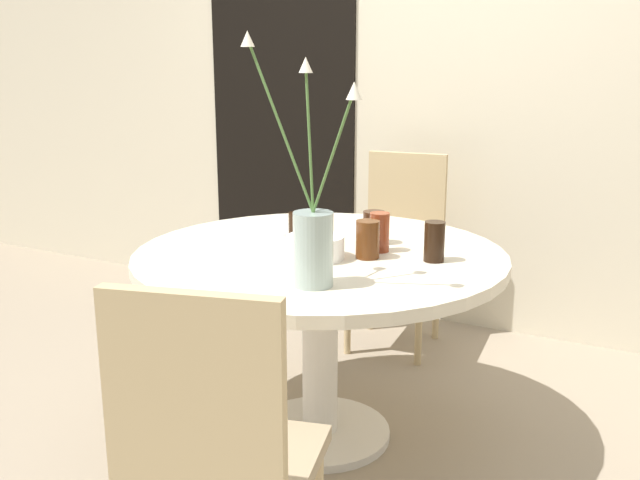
{
  "coord_description": "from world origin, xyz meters",
  "views": [
    {
      "loc": [
        1.11,
        -2.09,
        1.34
      ],
      "look_at": [
        0.0,
        0.0,
        0.74
      ],
      "focal_mm": 40.0,
      "sensor_mm": 36.0,
      "label": 1
    }
  ],
  "objects_px": {
    "flower_vase": "(312,235)",
    "drink_glass_2": "(434,242)",
    "side_plate": "(292,229)",
    "drink_glass_3": "(380,232)",
    "drink_glass_1": "(374,227)",
    "drink_glass_4": "(368,239)",
    "chair_right_flank": "(215,451)",
    "chair_far_back": "(400,238)",
    "drink_glass_0": "(298,230)",
    "birthday_cake": "(316,247)"
  },
  "relations": [
    {
      "from": "flower_vase",
      "to": "drink_glass_2",
      "type": "relative_size",
      "value": 5.45
    },
    {
      "from": "side_plate",
      "to": "drink_glass_3",
      "type": "distance_m",
      "value": 0.44
    },
    {
      "from": "drink_glass_1",
      "to": "drink_glass_4",
      "type": "relative_size",
      "value": 0.93
    },
    {
      "from": "side_plate",
      "to": "flower_vase",
      "type": "bearing_deg",
      "value": -54.9
    },
    {
      "from": "chair_right_flank",
      "to": "drink_glass_1",
      "type": "height_order",
      "value": "chair_right_flank"
    },
    {
      "from": "chair_right_flank",
      "to": "side_plate",
      "type": "bearing_deg",
      "value": -82.26
    },
    {
      "from": "flower_vase",
      "to": "drink_glass_3",
      "type": "height_order",
      "value": "flower_vase"
    },
    {
      "from": "chair_right_flank",
      "to": "drink_glass_1",
      "type": "bearing_deg",
      "value": -98.06
    },
    {
      "from": "chair_far_back",
      "to": "drink_glass_3",
      "type": "bearing_deg",
      "value": -78.46
    },
    {
      "from": "drink_glass_1",
      "to": "drink_glass_3",
      "type": "bearing_deg",
      "value": -56.22
    },
    {
      "from": "drink_glass_0",
      "to": "drink_glass_3",
      "type": "bearing_deg",
      "value": 18.93
    },
    {
      "from": "chair_far_back",
      "to": "side_plate",
      "type": "height_order",
      "value": "chair_far_back"
    },
    {
      "from": "chair_far_back",
      "to": "drink_glass_4",
      "type": "relative_size",
      "value": 7.21
    },
    {
      "from": "drink_glass_0",
      "to": "drink_glass_4",
      "type": "relative_size",
      "value": 1.0
    },
    {
      "from": "drink_glass_1",
      "to": "drink_glass_3",
      "type": "xyz_separation_m",
      "value": [
        0.06,
        -0.09,
        0.01
      ]
    },
    {
      "from": "birthday_cake",
      "to": "drink_glass_4",
      "type": "height_order",
      "value": "drink_glass_4"
    },
    {
      "from": "chair_right_flank",
      "to": "flower_vase",
      "type": "height_order",
      "value": "flower_vase"
    },
    {
      "from": "drink_glass_4",
      "to": "chair_far_back",
      "type": "bearing_deg",
      "value": 105.66
    },
    {
      "from": "drink_glass_1",
      "to": "side_plate",
      "type": "bearing_deg",
      "value": 175.01
    },
    {
      "from": "flower_vase",
      "to": "drink_glass_1",
      "type": "height_order",
      "value": "flower_vase"
    },
    {
      "from": "flower_vase",
      "to": "drink_glass_4",
      "type": "height_order",
      "value": "flower_vase"
    },
    {
      "from": "birthday_cake",
      "to": "drink_glass_2",
      "type": "bearing_deg",
      "value": 23.44
    },
    {
      "from": "chair_far_back",
      "to": "drink_glass_4",
      "type": "bearing_deg",
      "value": -80.08
    },
    {
      "from": "birthday_cake",
      "to": "drink_glass_1",
      "type": "height_order",
      "value": "birthday_cake"
    },
    {
      "from": "chair_far_back",
      "to": "flower_vase",
      "type": "xyz_separation_m",
      "value": [
        0.26,
        -1.34,
        0.34
      ]
    },
    {
      "from": "drink_glass_0",
      "to": "drink_glass_4",
      "type": "bearing_deg",
      "value": -0.64
    },
    {
      "from": "drink_glass_1",
      "to": "drink_glass_3",
      "type": "relative_size",
      "value": 0.87
    },
    {
      "from": "drink_glass_4",
      "to": "drink_glass_3",
      "type": "bearing_deg",
      "value": 89.49
    },
    {
      "from": "chair_far_back",
      "to": "drink_glass_1",
      "type": "relative_size",
      "value": 7.8
    },
    {
      "from": "birthday_cake",
      "to": "drink_glass_2",
      "type": "relative_size",
      "value": 1.45
    },
    {
      "from": "flower_vase",
      "to": "drink_glass_0",
      "type": "distance_m",
      "value": 0.44
    },
    {
      "from": "chair_right_flank",
      "to": "flower_vase",
      "type": "relative_size",
      "value": 1.27
    },
    {
      "from": "chair_right_flank",
      "to": "drink_glass_0",
      "type": "xyz_separation_m",
      "value": [
        -0.35,
        0.97,
        0.25
      ]
    },
    {
      "from": "drink_glass_1",
      "to": "drink_glass_3",
      "type": "distance_m",
      "value": 0.11
    },
    {
      "from": "drink_glass_2",
      "to": "chair_far_back",
      "type": "bearing_deg",
      "value": 117.64
    },
    {
      "from": "birthday_cake",
      "to": "flower_vase",
      "type": "bearing_deg",
      "value": -63.33
    },
    {
      "from": "drink_glass_3",
      "to": "drink_glass_4",
      "type": "relative_size",
      "value": 1.07
    },
    {
      "from": "side_plate",
      "to": "drink_glass_4",
      "type": "height_order",
      "value": "drink_glass_4"
    },
    {
      "from": "drink_glass_3",
      "to": "drink_glass_2",
      "type": "bearing_deg",
      "value": -8.13
    },
    {
      "from": "chair_right_flank",
      "to": "drink_glass_4",
      "type": "relative_size",
      "value": 7.21
    },
    {
      "from": "drink_glass_2",
      "to": "flower_vase",
      "type": "bearing_deg",
      "value": -118.7
    },
    {
      "from": "chair_far_back",
      "to": "birthday_cake",
      "type": "distance_m",
      "value": 1.11
    },
    {
      "from": "birthday_cake",
      "to": "drink_glass_1",
      "type": "xyz_separation_m",
      "value": [
        0.09,
        0.27,
        0.02
      ]
    },
    {
      "from": "drink_glass_2",
      "to": "drink_glass_4",
      "type": "height_order",
      "value": "drink_glass_2"
    },
    {
      "from": "birthday_cake",
      "to": "drink_glass_3",
      "type": "relative_size",
      "value": 1.41
    },
    {
      "from": "drink_glass_0",
      "to": "side_plate",
      "type": "bearing_deg",
      "value": 124.4
    },
    {
      "from": "chair_right_flank",
      "to": "drink_glass_4",
      "type": "bearing_deg",
      "value": -100.26
    },
    {
      "from": "drink_glass_0",
      "to": "drink_glass_2",
      "type": "distance_m",
      "value": 0.48
    },
    {
      "from": "drink_glass_0",
      "to": "chair_right_flank",
      "type": "bearing_deg",
      "value": -70.39
    },
    {
      "from": "chair_far_back",
      "to": "drink_glass_2",
      "type": "height_order",
      "value": "chair_far_back"
    }
  ]
}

